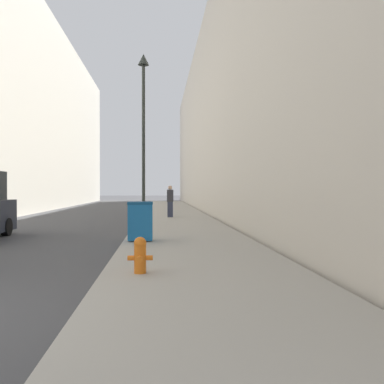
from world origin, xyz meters
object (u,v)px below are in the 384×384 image
object	(u,v)px
trash_bin	(140,221)
pedestrian_on_sidewalk	(170,201)
fire_hydrant	(140,254)
lamppost	(144,117)

from	to	relation	value
trash_bin	pedestrian_on_sidewalk	size ratio (longest dim) A/B	0.68
fire_hydrant	lamppost	distance (m)	9.39
lamppost	pedestrian_on_sidewalk	distance (m)	7.65
lamppost	pedestrian_on_sidewalk	xyz separation A→B (m)	(1.18, 6.74, -3.40)
fire_hydrant	trash_bin	bearing A→B (deg)	92.49
trash_bin	lamppost	world-z (taller)	lamppost
fire_hydrant	lamppost	world-z (taller)	lamppost
fire_hydrant	pedestrian_on_sidewalk	bearing A→B (deg)	86.53
lamppost	pedestrian_on_sidewalk	bearing A→B (deg)	80.09
pedestrian_on_sidewalk	trash_bin	bearing A→B (deg)	-96.20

